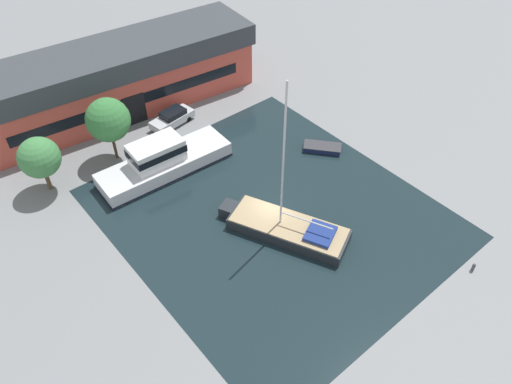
{
  "coord_description": "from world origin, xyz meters",
  "views": [
    {
      "loc": [
        -20.16,
        -22.01,
        30.49
      ],
      "look_at": [
        0.0,
        2.06,
        1.0
      ],
      "focal_mm": 35.0,
      "sensor_mm": 36.0,
      "label": 1
    }
  ],
  "objects_px": {
    "small_dinghy": "(322,148)",
    "quay_tree_by_water": "(39,158)",
    "motor_cruiser": "(162,161)",
    "parked_car": "(172,118)",
    "quay_tree_near_building": "(108,120)",
    "sailboat_moored": "(287,227)",
    "warehouse_building": "(117,78)"
  },
  "relations": [
    {
      "from": "parked_car",
      "to": "motor_cruiser",
      "type": "distance_m",
      "value": 7.53
    },
    {
      "from": "quay_tree_near_building",
      "to": "warehouse_building",
      "type": "bearing_deg",
      "value": 57.27
    },
    {
      "from": "warehouse_building",
      "to": "parked_car",
      "type": "xyz_separation_m",
      "value": [
        2.38,
        -6.27,
        -2.71
      ]
    },
    {
      "from": "quay_tree_near_building",
      "to": "sailboat_moored",
      "type": "bearing_deg",
      "value": -71.46
    },
    {
      "from": "warehouse_building",
      "to": "quay_tree_near_building",
      "type": "height_order",
      "value": "warehouse_building"
    },
    {
      "from": "quay_tree_near_building",
      "to": "quay_tree_by_water",
      "type": "xyz_separation_m",
      "value": [
        -6.71,
        -0.1,
        -0.82
      ]
    },
    {
      "from": "quay_tree_near_building",
      "to": "sailboat_moored",
      "type": "distance_m",
      "value": 19.02
    },
    {
      "from": "motor_cruiser",
      "to": "small_dinghy",
      "type": "distance_m",
      "value": 15.46
    },
    {
      "from": "quay_tree_by_water",
      "to": "sailboat_moored",
      "type": "height_order",
      "value": "sailboat_moored"
    },
    {
      "from": "parked_car",
      "to": "warehouse_building",
      "type": "bearing_deg",
      "value": 12.17
    },
    {
      "from": "small_dinghy",
      "to": "sailboat_moored",
      "type": "bearing_deg",
      "value": -9.8
    },
    {
      "from": "sailboat_moored",
      "to": "parked_car",
      "type": "bearing_deg",
      "value": 61.34
    },
    {
      "from": "quay_tree_by_water",
      "to": "quay_tree_near_building",
      "type": "bearing_deg",
      "value": 0.83
    },
    {
      "from": "warehouse_building",
      "to": "motor_cruiser",
      "type": "distance_m",
      "value": 12.51
    },
    {
      "from": "parked_car",
      "to": "small_dinghy",
      "type": "height_order",
      "value": "parked_car"
    },
    {
      "from": "warehouse_building",
      "to": "quay_tree_by_water",
      "type": "distance_m",
      "value": 13.72
    },
    {
      "from": "quay_tree_by_water",
      "to": "small_dinghy",
      "type": "bearing_deg",
      "value": -27.39
    },
    {
      "from": "parked_car",
      "to": "small_dinghy",
      "type": "distance_m",
      "value": 15.74
    },
    {
      "from": "quay_tree_by_water",
      "to": "motor_cruiser",
      "type": "distance_m",
      "value": 10.41
    },
    {
      "from": "parked_car",
      "to": "quay_tree_by_water",
      "type": "bearing_deg",
      "value": 86.51
    },
    {
      "from": "small_dinghy",
      "to": "parked_car",
      "type": "bearing_deg",
      "value": -95.54
    },
    {
      "from": "sailboat_moored",
      "to": "motor_cruiser",
      "type": "height_order",
      "value": "sailboat_moored"
    },
    {
      "from": "quay_tree_by_water",
      "to": "sailboat_moored",
      "type": "xyz_separation_m",
      "value": [
        12.64,
        -17.58,
        -2.94
      ]
    },
    {
      "from": "quay_tree_near_building",
      "to": "motor_cruiser",
      "type": "distance_m",
      "value": 6.07
    },
    {
      "from": "sailboat_moored",
      "to": "small_dinghy",
      "type": "distance_m",
      "value": 11.63
    },
    {
      "from": "warehouse_building",
      "to": "parked_car",
      "type": "height_order",
      "value": "warehouse_building"
    },
    {
      "from": "small_dinghy",
      "to": "quay_tree_by_water",
      "type": "bearing_deg",
      "value": -67.17
    },
    {
      "from": "warehouse_building",
      "to": "small_dinghy",
      "type": "height_order",
      "value": "warehouse_building"
    },
    {
      "from": "quay_tree_near_building",
      "to": "quay_tree_by_water",
      "type": "bearing_deg",
      "value": -179.17
    },
    {
      "from": "parked_car",
      "to": "small_dinghy",
      "type": "xyz_separation_m",
      "value": [
        8.85,
        -13.01,
        -0.54
      ]
    },
    {
      "from": "sailboat_moored",
      "to": "warehouse_building",
      "type": "bearing_deg",
      "value": 67.7
    },
    {
      "from": "warehouse_building",
      "to": "quay_tree_near_building",
      "type": "xyz_separation_m",
      "value": [
        -4.77,
        -7.41,
        0.85
      ]
    }
  ]
}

